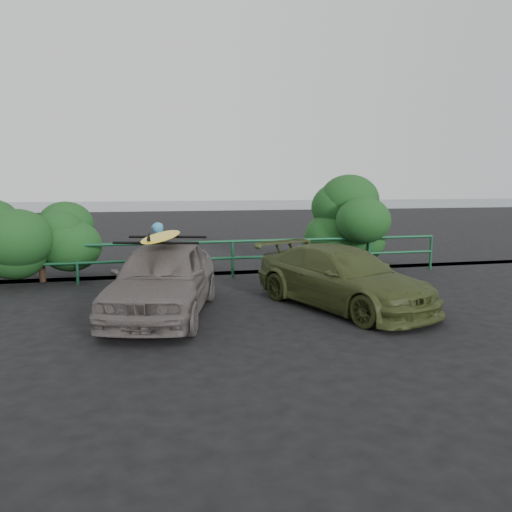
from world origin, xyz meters
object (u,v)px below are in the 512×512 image
Objects in this scene: sedan at (163,278)px; man at (157,255)px; surfboard at (162,236)px; guardrail at (196,260)px; olive_vehicle at (342,277)px.

man reaches higher than sedan.
sedan is 1.69× the size of surfboard.
sedan reaches higher than guardrail.
olive_vehicle is 2.67× the size of man.
guardrail is 5.56× the size of surfboard.
sedan is at bearing 155.14° from olive_vehicle.
sedan is 3.63m from olive_vehicle.
man is at bearing 105.12° from sedan.
olive_vehicle is at bearing -54.80° from guardrail.
olive_vehicle is 1.71× the size of surfboard.
surfboard is (0.02, -2.65, 0.73)m from man.
man is (-0.02, 2.65, 0.08)m from sedan.
sedan is at bearing 75.27° from man.
man is (-3.64, 2.87, 0.18)m from olive_vehicle.
surfboard is at bearing -75.25° from sedan.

